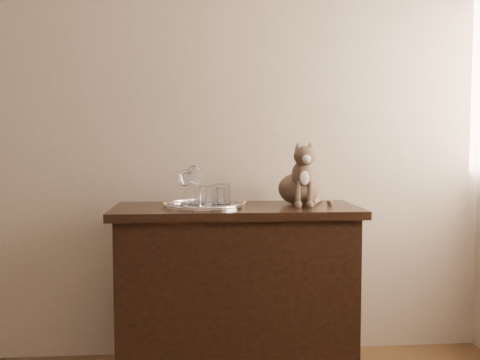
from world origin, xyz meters
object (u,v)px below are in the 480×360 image
object	(u,v)px
sideboard	(236,291)
wine_glass_c	(185,187)
wine_glass_a	(186,187)
tumbler_c	(221,194)
wine_glass_d	(197,186)
tumbler_b	(209,197)
wine_glass_b	(194,184)
tray	(204,206)
tumbler_a	(218,197)
cat	(299,173)

from	to	relation	value
sideboard	wine_glass_c	xyz separation A→B (m)	(-0.25, 0.00, 0.52)
wine_glass_a	tumbler_c	size ratio (longest dim) A/B	1.74
wine_glass_d	tumbler_b	xyz separation A→B (m)	(0.06, -0.10, -0.04)
wine_glass_a	wine_glass_b	distance (m)	0.05
tray	wine_glass_d	xyz separation A→B (m)	(-0.04, -0.00, 0.10)
tumbler_c	tumbler_a	bearing A→B (deg)	-101.87
tumbler_a	cat	size ratio (longest dim) A/B	0.27
wine_glass_a	sideboard	bearing A→B (deg)	-11.56
tumbler_b	tumbler_c	world-z (taller)	same
wine_glass_b	wine_glass_a	bearing A→B (deg)	-147.68
wine_glass_b	cat	bearing A→B (deg)	-1.61
wine_glass_a	cat	size ratio (longest dim) A/B	0.54
wine_glass_a	wine_glass_b	bearing A→B (deg)	32.32
wine_glass_c	sideboard	bearing A→B (deg)	-0.82
wine_glass_c	wine_glass_d	xyz separation A→B (m)	(0.06, -0.00, 0.01)
tray	wine_glass_c	world-z (taller)	wine_glass_c
tray	tumbler_a	bearing A→B (deg)	-42.69
wine_glass_b	tumbler_a	distance (m)	0.18
tray	cat	xyz separation A→B (m)	(0.48, 0.06, 0.16)
wine_glass_b	wine_glass_d	xyz separation A→B (m)	(0.01, -0.08, -0.00)
sideboard	tumbler_b	world-z (taller)	tumbler_b
wine_glass_d	tumbler_c	bearing A→B (deg)	18.86
wine_glass_b	tumbler_c	size ratio (longest dim) A/B	1.94
sideboard	cat	distance (m)	0.67
wine_glass_a	tumbler_c	world-z (taller)	wine_glass_a
sideboard	tumbler_a	world-z (taller)	tumbler_a
wine_glass_a	wine_glass_c	xyz separation A→B (m)	(-0.00, -0.05, 0.00)
wine_glass_a	tumbler_c	xyz separation A→B (m)	(0.18, -0.01, -0.04)
tumbler_a	tumbler_b	xyz separation A→B (m)	(-0.05, -0.04, 0.01)
wine_glass_a	wine_glass_c	bearing A→B (deg)	-93.53
tumbler_b	tumbler_c	xyz separation A→B (m)	(0.07, 0.14, 0.00)
tumbler_c	wine_glass_c	bearing A→B (deg)	-168.14
wine_glass_b	tumbler_a	size ratio (longest dim) A/B	2.21
tumbler_c	tumbler_b	bearing A→B (deg)	-115.13
tray	wine_glass_b	size ratio (longest dim) A/B	2.08
wine_glass_b	cat	distance (m)	0.53
tray	cat	distance (m)	0.51
wine_glass_c	tumbler_a	world-z (taller)	wine_glass_c
cat	tumbler_b	bearing A→B (deg)	-162.29
wine_glass_b	tumbler_b	world-z (taller)	wine_glass_b
wine_glass_c	wine_glass_d	bearing A→B (deg)	-4.33
tumbler_b	cat	size ratio (longest dim) A/B	0.31
sideboard	wine_glass_a	bearing A→B (deg)	168.44
wine_glass_a	cat	distance (m)	0.57
sideboard	wine_glass_b	distance (m)	0.57
tray	wine_glass_d	distance (m)	0.10
sideboard	cat	world-z (taller)	cat
tumbler_b	tumbler_a	bearing A→B (deg)	42.71
sideboard	tray	world-z (taller)	tray
sideboard	tumbler_b	xyz separation A→B (m)	(-0.14, -0.10, 0.48)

